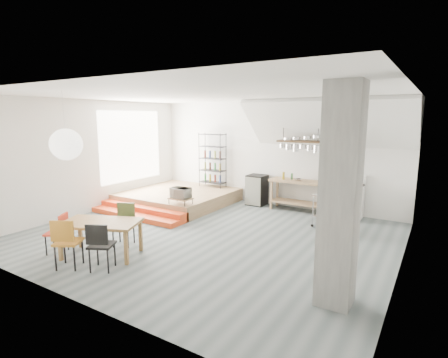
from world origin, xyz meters
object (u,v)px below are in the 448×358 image
Objects in this scene: dining_table at (101,225)px; mini_fridge at (257,190)px; stove at (350,201)px; rolling_cart at (331,208)px.

dining_table is 5.37m from mini_fridge.
stove reaches higher than mini_fridge.
mini_fridge is (-2.65, 1.29, -0.07)m from rolling_cart.
dining_table is at bearing -105.48° from rolling_cart.
stove is at bearing -0.89° from mini_fridge.
dining_table is 1.77× the size of rolling_cart.
stove is 2.83m from mini_fridge.
dining_table is (-3.59, -5.27, 0.14)m from stove.
mini_fridge is (0.75, 5.32, -0.15)m from dining_table.
rolling_cart is at bearing 26.31° from dining_table.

